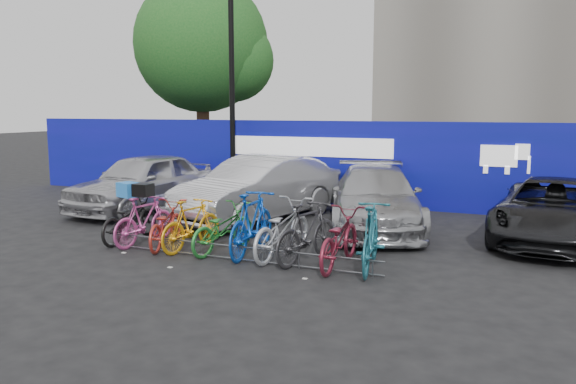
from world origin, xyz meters
The scene contains 21 objects.
ground centered at (0.00, 0.00, 0.00)m, with size 100.00×100.00×0.00m, color black.
hoarding centered at (0.01, 6.00, 1.20)m, with size 22.00×0.18×2.40m.
tree centered at (-6.77, 10.06, 5.07)m, with size 5.40×5.20×7.80m.
lamppost centered at (-3.20, 5.40, 3.27)m, with size 0.25×0.50×6.11m.
bike_rack centered at (0.00, -0.60, 0.16)m, with size 5.60×0.03×0.30m.
car_0 centered at (-4.69, 3.03, 0.78)m, with size 1.85×4.60×1.57m, color #B4B4B9.
car_1 centered at (-1.19, 3.01, 0.79)m, with size 1.68×4.81×1.58m, color silver.
car_2 centered at (1.68, 3.21, 0.70)m, with size 1.97×4.85×1.41m, color #A3A4A7.
car_3 centered at (5.42, 3.31, 0.65)m, with size 2.17×4.70×1.31m, color black.
bike_0 centered at (-2.72, -0.05, 0.47)m, with size 0.62×1.78×0.94m, color black.
bike_1 centered at (-2.24, -0.19, 0.50)m, with size 0.47×1.66×1.00m, color #C94696.
bike_2 centered at (-1.73, -0.19, 0.45)m, with size 0.60×1.72×0.90m, color #B82F26.
bike_3 centered at (-1.12, -0.19, 0.51)m, with size 0.48×1.68×1.01m, color orange.
bike_4 centered at (-0.48, -0.09, 0.47)m, with size 0.62×1.78×0.94m, color #25802E.
bike_5 centered at (0.14, -0.08, 0.61)m, with size 0.57×2.03×1.22m, color #0D46BC.
bike_6 centered at (0.72, 0.00, 0.54)m, with size 0.71×2.04×1.07m, color #AFB2B8.
bike_7 centered at (1.28, -0.15, 0.55)m, with size 0.52×1.83×1.10m, color #2A2A2D.
bike_8 centered at (1.89, -0.22, 0.51)m, with size 0.67×1.93×1.01m, color maroon.
bike_9 centered at (2.46, -0.20, 0.58)m, with size 0.55×1.94×1.17m, color #1D6372.
cargo_crate centered at (-2.72, -0.05, 1.09)m, with size 0.42×0.32×0.30m, color blue.
cargo_topcase centered at (-2.24, -0.19, 1.13)m, with size 0.34×0.31×0.25m, color black.
Camera 1 is at (4.75, -9.34, 2.74)m, focal length 35.00 mm.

